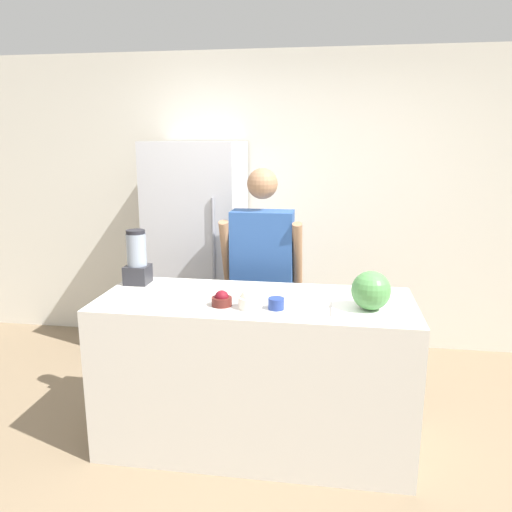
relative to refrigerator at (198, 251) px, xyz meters
The scene contains 11 objects.
ground_plane 2.02m from the refrigerator, 67.31° to the right, with size 14.00×14.00×0.00m, color #7F6B51.
wall_back 0.89m from the refrigerator, 30.40° to the left, with size 8.00×0.06×2.60m.
counter_island 1.53m from the refrigerator, 61.77° to the right, with size 1.85×0.73×0.94m.
refrigerator is the anchor object (origin of this frame).
person 0.87m from the refrigerator, 42.92° to the right, with size 0.58×0.26×1.66m.
cutting_board 1.95m from the refrigerator, 46.10° to the right, with size 0.42×0.26×0.01m.
watermelon 1.96m from the refrigerator, 46.56° to the right, with size 0.21×0.21×0.21m.
bowl_cherries 1.53m from the refrigerator, 69.93° to the right, with size 0.12×0.12×0.09m.
bowl_cream 1.62m from the refrigerator, 64.67° to the right, with size 0.13×0.13×0.12m.
bowl_small_blue 1.68m from the refrigerator, 60.11° to the right, with size 0.09×0.09×0.06m.
blender 1.10m from the refrigerator, 95.81° to the right, with size 0.15×0.15×0.35m.
Camera 1 is at (0.43, -2.40, 1.85)m, focal length 35.00 mm.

